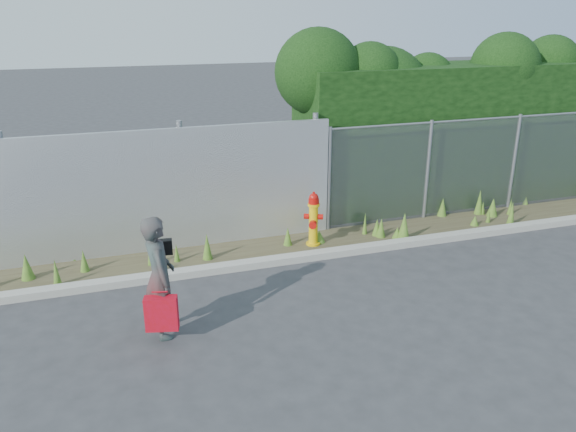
# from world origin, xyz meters

# --- Properties ---
(ground) EXTENTS (80.00, 80.00, 0.00)m
(ground) POSITION_xyz_m (0.00, 0.00, 0.00)
(ground) COLOR #333336
(ground) RESTS_ON ground
(curb) EXTENTS (16.00, 0.22, 0.12)m
(curb) POSITION_xyz_m (0.00, 1.80, 0.06)
(curb) COLOR #9E9B8E
(curb) RESTS_ON ground
(weed_strip) EXTENTS (16.00, 1.28, 0.55)m
(weed_strip) POSITION_xyz_m (0.92, 2.42, 0.13)
(weed_strip) COLOR #453D27
(weed_strip) RESTS_ON ground
(corrugated_fence) EXTENTS (8.50, 0.21, 2.30)m
(corrugated_fence) POSITION_xyz_m (-3.25, 3.01, 1.10)
(corrugated_fence) COLOR #B6B8BD
(corrugated_fence) RESTS_ON ground
(chainlink_fence) EXTENTS (6.50, 0.07, 2.05)m
(chainlink_fence) POSITION_xyz_m (4.25, 3.00, 1.03)
(chainlink_fence) COLOR gray
(chainlink_fence) RESTS_ON ground
(hedge) EXTENTS (7.83, 1.97, 3.78)m
(hedge) POSITION_xyz_m (4.15, 4.04, 1.98)
(hedge) COLOR black
(hedge) RESTS_ON ground
(fire_hydrant) EXTENTS (0.35, 0.31, 1.03)m
(fire_hydrant) POSITION_xyz_m (0.50, 2.35, 0.50)
(fire_hydrant) COLOR yellow
(fire_hydrant) RESTS_ON ground
(woman) EXTENTS (0.44, 0.63, 1.67)m
(woman) POSITION_xyz_m (-2.45, 0.18, 0.83)
(woman) COLOR #0E5953
(woman) RESTS_ON ground
(red_tote_bag) EXTENTS (0.42, 0.15, 0.54)m
(red_tote_bag) POSITION_xyz_m (-2.48, -0.07, 0.44)
(red_tote_bag) COLOR red
(black_shoulder_bag) EXTENTS (0.27, 0.11, 0.20)m
(black_shoulder_bag) POSITION_xyz_m (-2.37, 0.37, 1.16)
(black_shoulder_bag) COLOR black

